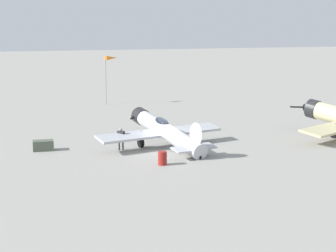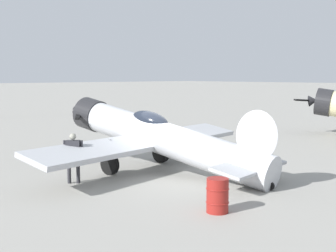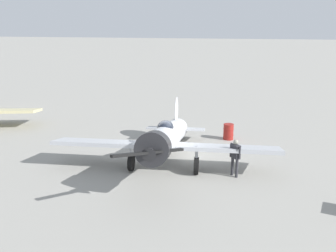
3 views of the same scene
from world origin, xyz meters
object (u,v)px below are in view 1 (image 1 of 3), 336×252
windsock_mast (111,60)px  airplane_foreground (165,131)px  ground_crew_mechanic (121,137)px  equipment_crate (43,145)px  fuel_drum (162,158)px

windsock_mast → airplane_foreground: bearing=81.2°
ground_crew_mechanic → equipment_crate: bearing=110.3°
fuel_drum → ground_crew_mechanic: bearing=-78.9°
ground_crew_mechanic → fuel_drum: (-1.09, 5.55, -0.58)m
ground_crew_mechanic → equipment_crate: 5.95m
ground_crew_mechanic → fuel_drum: bearing=-126.1°
equipment_crate → fuel_drum: (-6.55, 7.81, 0.08)m
fuel_drum → windsock_mast: bearing=-101.5°
windsock_mast → equipment_crate: bearing=61.5°
airplane_foreground → ground_crew_mechanic: 3.42m
equipment_crate → fuel_drum: fuel_drum is taller
ground_crew_mechanic → equipment_crate: (5.46, -2.26, -0.66)m
fuel_drum → airplane_foreground: bearing=-114.5°
fuel_drum → windsock_mast: windsock_mast is taller
ground_crew_mechanic → windsock_mast: 27.57m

